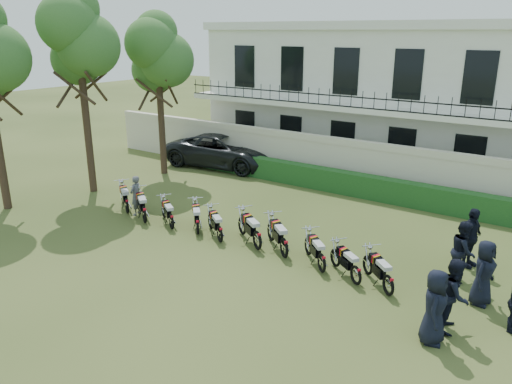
# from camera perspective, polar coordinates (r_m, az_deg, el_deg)

# --- Properties ---
(ground) EXTENTS (100.00, 100.00, 0.00)m
(ground) POSITION_cam_1_polar(r_m,az_deg,el_deg) (16.88, -0.59, -6.37)
(ground) COLOR #36441B
(ground) RESTS_ON ground
(perimeter_wall) EXTENTS (30.00, 0.35, 2.30)m
(perimeter_wall) POSITION_cam_1_polar(r_m,az_deg,el_deg) (23.12, 10.98, 3.14)
(perimeter_wall) COLOR beige
(perimeter_wall) RESTS_ON ground
(hedge) EXTENTS (18.00, 0.60, 1.00)m
(hedge) POSITION_cam_1_polar(r_m,az_deg,el_deg) (22.21, 12.38, 0.64)
(hedge) COLOR #17431A
(hedge) RESTS_ON ground
(building) EXTENTS (20.40, 9.60, 7.40)m
(building) POSITION_cam_1_polar(r_m,az_deg,el_deg) (28.13, 16.39, 10.63)
(building) COLOR white
(building) RESTS_ON ground
(tree_west_mid) EXTENTS (3.40, 3.20, 8.82)m
(tree_west_mid) POSITION_cam_1_polar(r_m,az_deg,el_deg) (22.83, -19.65, 16.26)
(tree_west_mid) COLOR #473323
(tree_west_mid) RESTS_ON ground
(tree_west_near) EXTENTS (3.40, 3.20, 7.90)m
(tree_west_near) POSITION_cam_1_polar(r_m,az_deg,el_deg) (25.06, -11.14, 15.20)
(tree_west_near) COLOR #473323
(tree_west_near) RESTS_ON ground
(motorcycle_0) EXTENTS (1.69, 1.17, 1.07)m
(motorcycle_0) POSITION_cam_1_polar(r_m,az_deg,el_deg) (20.37, -14.57, -1.12)
(motorcycle_0) COLOR black
(motorcycle_0) RESTS_ON ground
(motorcycle_1) EXTENTS (1.74, 1.24, 1.11)m
(motorcycle_1) POSITION_cam_1_polar(r_m,az_deg,el_deg) (19.20, -12.66, -2.10)
(motorcycle_1) COLOR black
(motorcycle_1) RESTS_ON ground
(motorcycle_2) EXTENTS (1.58, 1.06, 0.99)m
(motorcycle_2) POSITION_cam_1_polar(r_m,az_deg,el_deg) (18.45, -9.66, -2.91)
(motorcycle_2) COLOR black
(motorcycle_2) RESTS_ON ground
(motorcycle_3) EXTENTS (1.36, 1.39, 1.01)m
(motorcycle_3) POSITION_cam_1_polar(r_m,az_deg,el_deg) (17.84, -6.72, -3.49)
(motorcycle_3) COLOR black
(motorcycle_3) RESTS_ON ground
(motorcycle_4) EXTENTS (1.55, 1.16, 1.01)m
(motorcycle_4) POSITION_cam_1_polar(r_m,az_deg,el_deg) (17.13, -4.16, -4.35)
(motorcycle_4) COLOR black
(motorcycle_4) RESTS_ON ground
(motorcycle_5) EXTENTS (1.78, 1.19, 1.12)m
(motorcycle_5) POSITION_cam_1_polar(r_m,az_deg,el_deg) (16.49, 0.15, -5.02)
(motorcycle_5) COLOR black
(motorcycle_5) RESTS_ON ground
(motorcycle_6) EXTENTS (1.65, 1.38, 1.12)m
(motorcycle_6) POSITION_cam_1_polar(r_m,az_deg,el_deg) (15.95, 3.25, -5.87)
(motorcycle_6) COLOR black
(motorcycle_6) RESTS_ON ground
(motorcycle_7) EXTENTS (1.43, 1.32, 1.01)m
(motorcycle_7) POSITION_cam_1_polar(r_m,az_deg,el_deg) (15.16, 7.54, -7.54)
(motorcycle_7) COLOR black
(motorcycle_7) RESTS_ON ground
(motorcycle_8) EXTENTS (1.51, 1.11, 0.98)m
(motorcycle_8) POSITION_cam_1_polar(r_m,az_deg,el_deg) (14.63, 11.37, -8.81)
(motorcycle_8) COLOR black
(motorcycle_8) RESTS_ON ground
(motorcycle_9) EXTENTS (1.45, 1.31, 1.01)m
(motorcycle_9) POSITION_cam_1_polar(r_m,az_deg,el_deg) (14.27, 14.92, -9.74)
(motorcycle_9) COLOR black
(motorcycle_9) RESTS_ON ground
(suv) EXTENTS (6.57, 3.66, 1.74)m
(suv) POSITION_cam_1_polar(r_m,az_deg,el_deg) (26.68, -3.62, 4.74)
(suv) COLOR black
(suv) RESTS_ON ground
(inspector) EXTENTS (0.50, 0.65, 1.59)m
(inspector) POSITION_cam_1_polar(r_m,az_deg,el_deg) (20.12, -13.57, -0.39)
(inspector) COLOR #5A5A5F
(inspector) RESTS_ON ground
(officer_0) EXTENTS (0.73, 0.99, 1.83)m
(officer_0) POSITION_cam_1_polar(r_m,az_deg,el_deg) (12.43, 19.74, -12.26)
(officer_0) COLOR black
(officer_0) RESTS_ON ground
(officer_1) EXTENTS (0.79, 0.97, 1.85)m
(officer_1) POSITION_cam_1_polar(r_m,az_deg,el_deg) (13.08, 21.74, -10.86)
(officer_1) COLOR black
(officer_1) RESTS_ON ground
(officer_3) EXTENTS (0.69, 0.95, 1.80)m
(officer_3) POSITION_cam_1_polar(r_m,az_deg,el_deg) (14.54, 24.58, -8.39)
(officer_3) COLOR black
(officer_3) RESTS_ON ground
(officer_4) EXTENTS (0.83, 0.99, 1.80)m
(officer_4) POSITION_cam_1_polar(r_m,az_deg,el_deg) (15.67, 22.60, -6.22)
(officer_4) COLOR black
(officer_4) RESTS_ON ground
(officer_5) EXTENTS (0.76, 1.19, 1.89)m
(officer_5) POSITION_cam_1_polar(r_m,az_deg,el_deg) (16.58, 23.32, -4.83)
(officer_5) COLOR black
(officer_5) RESTS_ON ground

